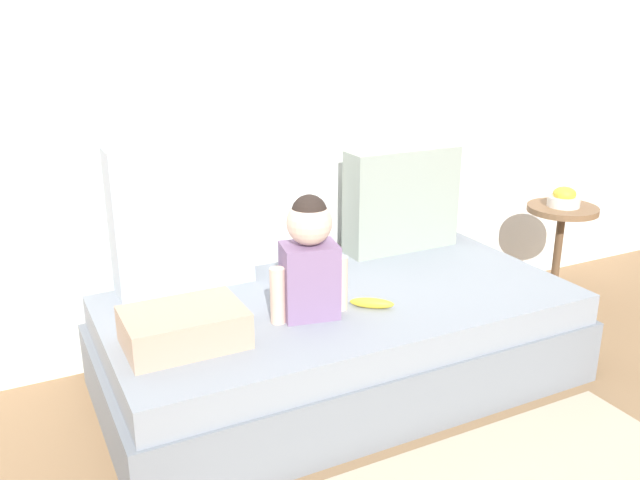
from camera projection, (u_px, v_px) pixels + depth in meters
ground_plane at (341, 381)px, 2.80m from camera, size 12.00×12.00×0.00m
back_wall at (277, 68)px, 2.92m from camera, size 5.11×0.10×2.47m
couch at (341, 340)px, 2.74m from camera, size 1.91×0.96×0.39m
throw_pillow_left at (182, 218)px, 2.68m from camera, size 0.55×0.16×0.59m
throw_pillow_right at (401, 200)px, 3.15m from camera, size 0.55×0.16×0.48m
toddler at (309, 256)px, 2.43m from camera, size 0.31×0.18×0.47m
banana at (372, 303)px, 2.56m from camera, size 0.16×0.14×0.04m
folded_blanket at (184, 327)px, 2.27m from camera, size 0.40×0.28×0.13m
side_table at (560, 231)px, 3.42m from camera, size 0.35×0.35×0.54m
fruit_bowl at (564, 198)px, 3.37m from camera, size 0.16×0.16×0.10m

